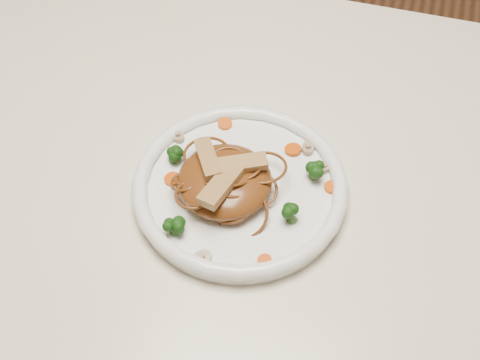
# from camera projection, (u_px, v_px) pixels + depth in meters

# --- Properties ---
(table) EXTENTS (1.20, 0.80, 0.75)m
(table) POSITION_uv_depth(u_px,v_px,m) (224.00, 207.00, 0.92)
(table) COLOR silver
(table) RESTS_ON ground
(plate) EXTENTS (0.30, 0.30, 0.02)m
(plate) POSITION_uv_depth(u_px,v_px,m) (240.00, 191.00, 0.81)
(plate) COLOR white
(plate) RESTS_ON table
(noodle_mound) EXTENTS (0.14, 0.14, 0.04)m
(noodle_mound) POSITION_uv_depth(u_px,v_px,m) (225.00, 181.00, 0.79)
(noodle_mound) COLOR brown
(noodle_mound) RESTS_ON plate
(chicken_a) EXTENTS (0.07, 0.05, 0.01)m
(chicken_a) POSITION_uv_depth(u_px,v_px,m) (239.00, 164.00, 0.77)
(chicken_a) COLOR tan
(chicken_a) RESTS_ON noodle_mound
(chicken_b) EXTENTS (0.05, 0.07, 0.01)m
(chicken_b) POSITION_uv_depth(u_px,v_px,m) (208.00, 158.00, 0.78)
(chicken_b) COLOR tan
(chicken_b) RESTS_ON noodle_mound
(chicken_c) EXTENTS (0.04, 0.08, 0.01)m
(chicken_c) POSITION_uv_depth(u_px,v_px,m) (222.00, 184.00, 0.75)
(chicken_c) COLOR tan
(chicken_c) RESTS_ON noodle_mound
(broccoli_0) EXTENTS (0.03, 0.03, 0.03)m
(broccoli_0) POSITION_uv_depth(u_px,v_px,m) (315.00, 168.00, 0.80)
(broccoli_0) COLOR #113C0C
(broccoli_0) RESTS_ON plate
(broccoli_1) EXTENTS (0.02, 0.02, 0.03)m
(broccoli_1) POSITION_uv_depth(u_px,v_px,m) (173.00, 153.00, 0.82)
(broccoli_1) COLOR #113C0C
(broccoli_1) RESTS_ON plate
(broccoli_2) EXTENTS (0.03, 0.03, 0.03)m
(broccoli_2) POSITION_uv_depth(u_px,v_px,m) (175.00, 226.00, 0.75)
(broccoli_2) COLOR #113C0C
(broccoli_2) RESTS_ON plate
(broccoli_3) EXTENTS (0.03, 0.03, 0.03)m
(broccoli_3) POSITION_uv_depth(u_px,v_px,m) (293.00, 212.00, 0.76)
(broccoli_3) COLOR #113C0C
(broccoli_3) RESTS_ON plate
(carrot_0) EXTENTS (0.03, 0.03, 0.00)m
(carrot_0) POSITION_uv_depth(u_px,v_px,m) (293.00, 150.00, 0.84)
(carrot_0) COLOR #B73F06
(carrot_0) RESTS_ON plate
(carrot_1) EXTENTS (0.02, 0.02, 0.00)m
(carrot_1) POSITION_uv_depth(u_px,v_px,m) (172.00, 179.00, 0.81)
(carrot_1) COLOR #B73F06
(carrot_1) RESTS_ON plate
(carrot_2) EXTENTS (0.02, 0.02, 0.00)m
(carrot_2) POSITION_uv_depth(u_px,v_px,m) (332.00, 187.00, 0.80)
(carrot_2) COLOR #B73F06
(carrot_2) RESTS_ON plate
(carrot_3) EXTENTS (0.02, 0.02, 0.00)m
(carrot_3) POSITION_uv_depth(u_px,v_px,m) (225.00, 124.00, 0.87)
(carrot_3) COLOR #B73F06
(carrot_3) RESTS_ON plate
(carrot_4) EXTENTS (0.02, 0.02, 0.00)m
(carrot_4) POSITION_uv_depth(u_px,v_px,m) (265.00, 261.00, 0.73)
(carrot_4) COLOR #B73F06
(carrot_4) RESTS_ON plate
(mushroom_0) EXTENTS (0.04, 0.04, 0.01)m
(mushroom_0) POSITION_uv_depth(u_px,v_px,m) (201.00, 258.00, 0.73)
(mushroom_0) COLOR tan
(mushroom_0) RESTS_ON plate
(mushroom_1) EXTENTS (0.04, 0.04, 0.01)m
(mushroom_1) POSITION_uv_depth(u_px,v_px,m) (323.00, 167.00, 0.82)
(mushroom_1) COLOR tan
(mushroom_1) RESTS_ON plate
(mushroom_2) EXTENTS (0.03, 0.03, 0.01)m
(mushroom_2) POSITION_uv_depth(u_px,v_px,m) (178.00, 137.00, 0.85)
(mushroom_2) COLOR tan
(mushroom_2) RESTS_ON plate
(mushroom_3) EXTENTS (0.03, 0.03, 0.01)m
(mushroom_3) POSITION_uv_depth(u_px,v_px,m) (308.00, 148.00, 0.84)
(mushroom_3) COLOR tan
(mushroom_3) RESTS_ON plate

